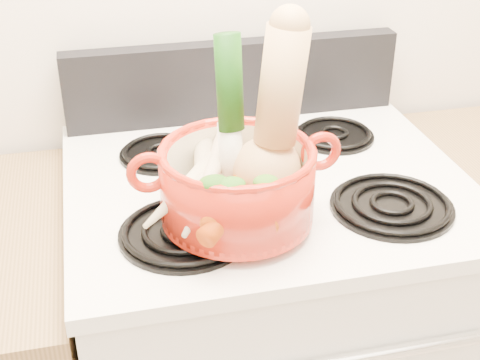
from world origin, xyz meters
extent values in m
cube|color=white|center=(0.00, 1.40, 0.93)|extent=(0.78, 0.67, 0.03)
cube|color=black|center=(0.00, 1.70, 1.04)|extent=(0.76, 0.05, 0.18)
cylinder|color=black|center=(-0.19, 1.24, 0.96)|extent=(0.22, 0.22, 0.02)
cylinder|color=black|center=(0.19, 1.24, 0.96)|extent=(0.22, 0.22, 0.02)
cylinder|color=black|center=(-0.19, 1.54, 0.96)|extent=(0.17, 0.17, 0.02)
cylinder|color=black|center=(0.19, 1.54, 0.96)|extent=(0.17, 0.17, 0.02)
cylinder|color=#AE1F0E|center=(-0.09, 1.25, 1.03)|extent=(0.27, 0.27, 0.13)
torus|color=#AE1F0E|center=(-0.24, 1.25, 1.08)|extent=(0.07, 0.02, 0.07)
torus|color=#AE1F0E|center=(0.05, 1.25, 1.08)|extent=(0.07, 0.02, 0.07)
cylinder|color=silver|center=(-0.10, 1.29, 1.14)|extent=(0.06, 0.08, 0.30)
ellipsoid|color=tan|center=(-0.10, 1.33, 1.02)|extent=(0.10, 0.08, 0.05)
cone|color=#EEE8C2|center=(-0.13, 1.28, 1.01)|extent=(0.07, 0.20, 0.05)
cone|color=beige|center=(-0.15, 1.25, 1.03)|extent=(0.15, 0.22, 0.07)
cone|color=beige|center=(-0.13, 1.29, 1.03)|extent=(0.05, 0.20, 0.06)
cone|color=beige|center=(-0.19, 1.25, 1.03)|extent=(0.17, 0.17, 0.06)
cone|color=beige|center=(-0.15, 1.29, 1.04)|extent=(0.09, 0.22, 0.06)
cone|color=#F0E4C3|center=(-0.13, 1.28, 1.05)|extent=(0.15, 0.24, 0.07)
cone|color=orange|center=(-0.12, 1.23, 1.01)|extent=(0.10, 0.15, 0.04)
cone|color=#BA3D09|center=(-0.12, 1.18, 1.02)|extent=(0.14, 0.15, 0.05)
cone|color=#D03C0A|center=(-0.06, 1.21, 1.02)|extent=(0.06, 0.17, 0.04)
cone|color=#C84F0A|center=(-0.13, 1.20, 1.03)|extent=(0.10, 0.14, 0.04)
cone|color=#D65F0A|center=(-0.11, 1.21, 1.04)|extent=(0.08, 0.17, 0.05)
camera|label=1|loc=(-0.31, 0.30, 1.60)|focal=50.00mm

